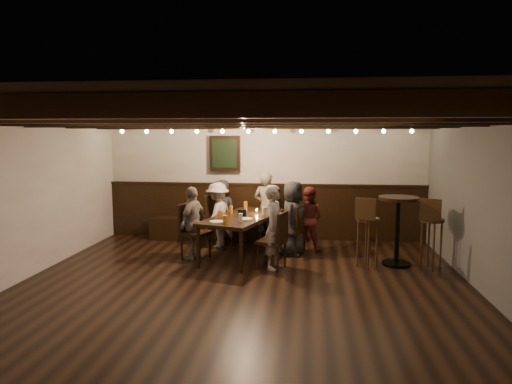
# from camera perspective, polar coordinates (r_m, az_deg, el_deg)

# --- Properties ---
(room) EXTENTS (7.00, 7.00, 7.00)m
(room) POSITION_cam_1_polar(r_m,az_deg,el_deg) (8.12, -1.81, -0.29)
(room) COLOR black
(room) RESTS_ON ground
(dining_table) EXTENTS (1.39, 2.11, 0.73)m
(dining_table) POSITION_cam_1_polar(r_m,az_deg,el_deg) (7.95, -1.56, -3.40)
(dining_table) COLOR black
(dining_table) RESTS_ON floor
(chair_left_near) EXTENTS (0.56, 0.56, 0.99)m
(chair_left_near) POSITION_cam_1_polar(r_m,az_deg,el_deg) (8.73, -4.62, -4.90)
(chair_left_near) COLOR black
(chair_left_near) RESTS_ON floor
(chair_left_far) EXTENTS (0.54, 0.54, 0.95)m
(chair_left_far) POSITION_cam_1_polar(r_m,az_deg,el_deg) (7.97, -7.66, -6.22)
(chair_left_far) COLOR black
(chair_left_far) RESTS_ON floor
(chair_right_near) EXTENTS (0.51, 0.51, 0.89)m
(chair_right_near) POSITION_cam_1_polar(r_m,az_deg,el_deg) (8.18, 4.38, -5.96)
(chair_right_near) COLOR black
(chair_right_near) RESTS_ON floor
(chair_right_far) EXTENTS (0.52, 0.52, 0.92)m
(chair_right_far) POSITION_cam_1_polar(r_m,az_deg,el_deg) (7.35, 2.10, -7.38)
(chair_right_far) COLOR black
(chair_right_far) RESTS_ON floor
(person_bench_left) EXTENTS (0.69, 0.55, 1.24)m
(person_bench_left) POSITION_cam_1_polar(r_m,az_deg,el_deg) (9.14, -4.32, -2.33)
(person_bench_left) COLOR #252528
(person_bench_left) RESTS_ON floor
(person_bench_centre) EXTENTS (0.59, 0.47, 1.42)m
(person_bench_centre) POSITION_cam_1_polar(r_m,az_deg,el_deg) (8.89, 1.28, -2.01)
(person_bench_centre) COLOR slate
(person_bench_centre) RESTS_ON floor
(person_bench_right) EXTENTS (0.68, 0.59, 1.18)m
(person_bench_right) POSITION_cam_1_polar(r_m,az_deg,el_deg) (8.48, 6.55, -3.30)
(person_bench_right) COLOR maroon
(person_bench_right) RESTS_ON floor
(person_left_near) EXTENTS (0.67, 0.89, 1.23)m
(person_left_near) POSITION_cam_1_polar(r_m,az_deg,el_deg) (8.68, -4.81, -2.87)
(person_left_near) COLOR #A8978E
(person_left_near) RESTS_ON floor
(person_left_far) EXTENTS (0.50, 0.79, 1.25)m
(person_left_far) POSITION_cam_1_polar(r_m,az_deg,el_deg) (7.91, -7.88, -3.83)
(person_left_far) COLOR slate
(person_left_far) RESTS_ON floor
(person_right_near) EXTENTS (0.59, 0.74, 1.32)m
(person_right_near) POSITION_cam_1_polar(r_m,az_deg,el_deg) (8.09, 4.62, -3.30)
(person_right_near) COLOR #232426
(person_right_near) RESTS_ON floor
(person_right_far) EXTENTS (0.45, 0.56, 1.34)m
(person_right_far) POSITION_cam_1_polar(r_m,az_deg,el_deg) (7.25, 2.34, -4.40)
(person_right_far) COLOR gray
(person_right_far) RESTS_ON floor
(pint_a) EXTENTS (0.07, 0.07, 0.14)m
(pint_a) POSITION_cam_1_polar(r_m,az_deg,el_deg) (8.67, -1.30, -1.64)
(pint_a) COLOR #BF7219
(pint_a) RESTS_ON dining_table
(pint_b) EXTENTS (0.07, 0.07, 0.14)m
(pint_b) POSITION_cam_1_polar(r_m,az_deg,el_deg) (8.42, 1.84, -1.91)
(pint_b) COLOR #BF7219
(pint_b) RESTS_ON dining_table
(pint_c) EXTENTS (0.07, 0.07, 0.14)m
(pint_c) POSITION_cam_1_polar(r_m,az_deg,el_deg) (8.14, -3.19, -2.22)
(pint_c) COLOR #BF7219
(pint_c) RESTS_ON dining_table
(pint_d) EXTENTS (0.07, 0.07, 0.14)m
(pint_d) POSITION_cam_1_polar(r_m,az_deg,el_deg) (7.99, 0.99, -2.40)
(pint_d) COLOR silver
(pint_d) RESTS_ON dining_table
(pint_e) EXTENTS (0.07, 0.07, 0.14)m
(pint_e) POSITION_cam_1_polar(r_m,az_deg,el_deg) (7.62, -4.49, -2.88)
(pint_e) COLOR #BF7219
(pint_e) RESTS_ON dining_table
(pint_f) EXTENTS (0.07, 0.07, 0.14)m
(pint_f) POSITION_cam_1_polar(r_m,az_deg,el_deg) (7.35, -1.95, -3.24)
(pint_f) COLOR silver
(pint_f) RESTS_ON dining_table
(pint_g) EXTENTS (0.07, 0.07, 0.14)m
(pint_g) POSITION_cam_1_polar(r_m,az_deg,el_deg) (7.20, -3.88, -3.48)
(pint_g) COLOR #BF7219
(pint_g) RESTS_ON dining_table
(plate_near) EXTENTS (0.24, 0.24, 0.01)m
(plate_near) POSITION_cam_1_polar(r_m,az_deg,el_deg) (7.39, -4.91, -3.71)
(plate_near) COLOR white
(plate_near) RESTS_ON dining_table
(plate_far) EXTENTS (0.24, 0.24, 0.01)m
(plate_far) POSITION_cam_1_polar(r_m,az_deg,el_deg) (7.59, -1.28, -3.38)
(plate_far) COLOR white
(plate_far) RESTS_ON dining_table
(condiment_caddy) EXTENTS (0.15, 0.10, 0.12)m
(condiment_caddy) POSITION_cam_1_polar(r_m,az_deg,el_deg) (7.88, -1.72, -2.60)
(condiment_caddy) COLOR black
(condiment_caddy) RESTS_ON dining_table
(candle) EXTENTS (0.05, 0.05, 0.05)m
(candle) POSITION_cam_1_polar(r_m,az_deg,el_deg) (8.16, 0.09, -2.52)
(candle) COLOR beige
(candle) RESTS_ON dining_table
(high_top_table) EXTENTS (0.64, 0.64, 1.13)m
(high_top_table) POSITION_cam_1_polar(r_m,az_deg,el_deg) (7.77, 17.31, -3.41)
(high_top_table) COLOR black
(high_top_table) RESTS_ON floor
(bar_stool_left) EXTENTS (0.40, 0.41, 1.15)m
(bar_stool_left) POSITION_cam_1_polar(r_m,az_deg,el_deg) (7.56, 13.74, -6.04)
(bar_stool_left) COLOR #332110
(bar_stool_left) RESTS_ON floor
(bar_stool_right) EXTENTS (0.41, 0.42, 1.15)m
(bar_stool_right) POSITION_cam_1_polar(r_m,az_deg,el_deg) (7.79, 21.04, -5.91)
(bar_stool_right) COLOR #332110
(bar_stool_right) RESTS_ON floor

